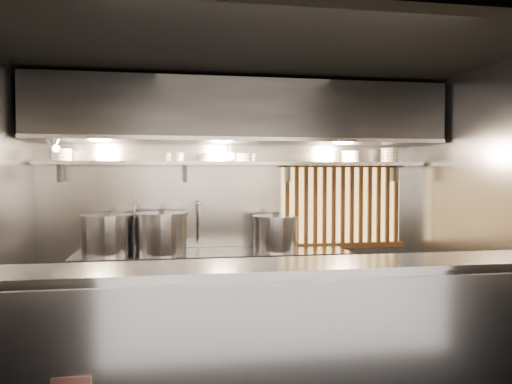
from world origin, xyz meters
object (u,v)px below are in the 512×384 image
object	(u,v)px
stock_pot_right	(276,233)
stock_pot_mid	(162,233)
heat_lamp	(54,143)
pendant_bulb	(230,156)
stock_pot_left	(107,234)

from	to	relation	value
stock_pot_right	stock_pot_mid	bearing A→B (deg)	-179.97
heat_lamp	pendant_bulb	bearing A→B (deg)	11.00
pendant_bulb	stock_pot_mid	size ratio (longest dim) A/B	0.28
heat_lamp	stock_pot_left	bearing A→B (deg)	32.72
stock_pot_mid	stock_pot_right	bearing A→B (deg)	0.03
heat_lamp	pendant_bulb	xyz separation A→B (m)	(1.80, 0.35, -0.11)
pendant_bulb	stock_pot_right	distance (m)	1.00
pendant_bulb	stock_pot_left	world-z (taller)	pendant_bulb
pendant_bulb	stock_pot_right	world-z (taller)	pendant_bulb
stock_pot_left	stock_pot_right	xyz separation A→B (m)	(1.83, -0.05, -0.02)
stock_pot_left	stock_pot_mid	world-z (taller)	stock_pot_mid
pendant_bulb	stock_pot_right	bearing A→B (deg)	-11.17
stock_pot_mid	heat_lamp	bearing A→B (deg)	-166.40
heat_lamp	stock_pot_mid	size ratio (longest dim) A/B	0.52
heat_lamp	pendant_bulb	world-z (taller)	heat_lamp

